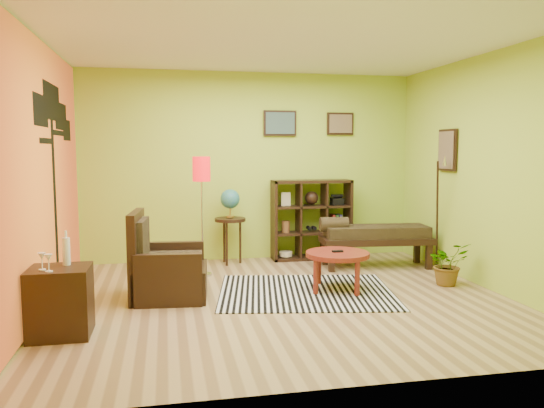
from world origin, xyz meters
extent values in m
plane|color=tan|center=(0.00, 0.00, 0.00)|extent=(5.00, 5.00, 0.00)
cube|color=#A7CC3B|center=(0.00, 2.25, 1.40)|extent=(5.00, 0.04, 2.80)
cube|color=#A7CC3B|center=(0.00, -2.25, 1.40)|extent=(5.00, 0.04, 2.80)
cube|color=#A7CC3B|center=(-2.50, 0.00, 1.40)|extent=(0.04, 4.50, 2.80)
cube|color=#A7CC3B|center=(2.50, 0.00, 1.40)|extent=(0.04, 4.50, 2.80)
cube|color=white|center=(0.00, 0.00, 2.80)|extent=(5.00, 4.50, 0.04)
cube|color=orange|center=(-2.48, 0.00, 1.40)|extent=(0.01, 4.45, 2.75)
cube|color=black|center=(-2.46, 0.55, 1.05)|extent=(0.01, 0.14, 2.10)
cube|color=black|center=(-2.46, 0.05, 2.05)|extent=(0.01, 0.65, 0.32)
cube|color=black|center=(-2.46, 0.60, 2.18)|extent=(0.01, 0.85, 0.40)
cube|color=black|center=(-2.46, 1.10, 2.05)|extent=(0.01, 0.70, 0.32)
cube|color=black|center=(-2.46, 1.45, 1.90)|extent=(0.01, 0.50, 0.26)
cube|color=black|center=(0.45, 2.22, 2.05)|extent=(0.50, 0.03, 0.38)
cube|color=#4A6968|center=(0.45, 2.19, 2.05)|extent=(0.44, 0.01, 0.32)
cube|color=black|center=(1.40, 2.22, 2.05)|extent=(0.42, 0.03, 0.34)
cube|color=#846C4F|center=(1.40, 2.19, 2.05)|extent=(0.36, 0.01, 0.28)
cube|color=black|center=(2.47, 0.90, 1.65)|extent=(0.03, 0.44, 0.56)
cube|color=#846C4F|center=(2.44, 0.90, 1.65)|extent=(0.01, 0.38, 0.50)
cylinder|color=black|center=(2.35, 0.90, 0.78)|extent=(0.23, 0.34, 1.46)
cone|color=silver|center=(2.35, 0.75, 1.52)|extent=(0.08, 0.09, 0.16)
cube|color=silver|center=(0.33, 0.21, 0.01)|extent=(2.24, 1.92, 0.01)
cylinder|color=maroon|center=(0.71, 0.22, 0.43)|extent=(0.75, 0.75, 0.05)
cylinder|color=maroon|center=(1.02, 0.36, 0.20)|extent=(0.06, 0.06, 0.41)
cylinder|color=maroon|center=(0.58, 0.52, 0.20)|extent=(0.06, 0.06, 0.41)
cylinder|color=maroon|center=(0.85, -0.08, 0.20)|extent=(0.06, 0.06, 0.41)
cylinder|color=maroon|center=(0.41, 0.08, 0.20)|extent=(0.06, 0.06, 0.41)
cube|color=black|center=(0.71, 0.22, 0.47)|extent=(0.13, 0.05, 0.02)
cube|color=black|center=(-1.21, 0.29, 0.18)|extent=(0.85, 0.84, 0.36)
cube|color=black|center=(-1.59, 0.33, 0.49)|extent=(0.16, 0.77, 0.98)
cube|color=black|center=(-1.25, -0.07, 0.29)|extent=(0.72, 0.16, 0.57)
cube|color=black|center=(-1.18, 0.66, 0.29)|extent=(0.72, 0.16, 0.57)
cube|color=#F2C672|center=(-1.19, 0.29, 0.42)|extent=(0.68, 0.66, 0.12)
cube|color=#F2C672|center=(-1.52, 0.32, 0.67)|extent=(0.13, 0.58, 0.45)
cube|color=black|center=(-2.20, -0.75, 0.31)|extent=(0.52, 0.48, 0.62)
cylinder|color=white|center=(-2.15, -0.65, 0.75)|extent=(0.07, 0.07, 0.25)
cylinder|color=white|center=(-2.15, -0.65, 0.90)|extent=(0.02, 0.02, 0.07)
cylinder|color=white|center=(-2.32, -0.83, 0.63)|extent=(0.06, 0.06, 0.01)
cylinder|color=white|center=(-2.32, -0.83, 0.68)|extent=(0.01, 0.01, 0.09)
cone|color=white|center=(-2.32, -0.83, 0.75)|extent=(0.07, 0.07, 0.06)
cylinder|color=white|center=(-2.25, -0.91, 0.63)|extent=(0.06, 0.06, 0.01)
cylinder|color=white|center=(-2.25, -0.91, 0.68)|extent=(0.01, 0.01, 0.09)
cone|color=white|center=(-2.25, -0.91, 0.75)|extent=(0.07, 0.07, 0.06)
cylinder|color=silver|center=(-0.80, 1.27, 0.01)|extent=(0.24, 0.24, 0.03)
cylinder|color=silver|center=(-0.80, 1.27, 0.73)|extent=(0.02, 0.02, 1.45)
cylinder|color=red|center=(-0.80, 1.27, 1.41)|extent=(0.23, 0.23, 0.32)
cylinder|color=black|center=(-0.35, 1.92, 0.65)|extent=(0.45, 0.45, 0.04)
cylinder|color=black|center=(-0.20, 1.93, 0.31)|extent=(0.03, 0.03, 0.62)
cylinder|color=black|center=(-0.43, 2.05, 0.31)|extent=(0.03, 0.03, 0.62)
cylinder|color=black|center=(-0.42, 1.79, 0.31)|extent=(0.03, 0.03, 0.62)
cylinder|color=gold|center=(-0.35, 1.92, 0.69)|extent=(0.11, 0.11, 0.02)
cylinder|color=gold|center=(-0.35, 1.92, 0.76)|extent=(0.02, 0.02, 0.11)
sphere|color=#1B55AC|center=(-0.35, 1.92, 0.95)|extent=(0.28, 0.28, 0.28)
cube|color=black|center=(0.32, 2.03, 0.60)|extent=(0.04, 0.35, 1.20)
cube|color=black|center=(1.48, 2.03, 0.60)|extent=(0.04, 0.35, 1.20)
cube|color=black|center=(0.90, 2.03, 0.02)|extent=(1.20, 0.35, 0.04)
cube|color=black|center=(0.90, 2.03, 1.18)|extent=(1.20, 0.35, 0.04)
cube|color=black|center=(0.70, 2.03, 0.60)|extent=(0.03, 0.33, 1.12)
cube|color=black|center=(1.10, 2.03, 0.60)|extent=(0.03, 0.33, 1.12)
cube|color=black|center=(0.90, 2.03, 0.40)|extent=(1.12, 0.33, 0.03)
cube|color=black|center=(0.90, 2.03, 0.80)|extent=(1.12, 0.33, 0.03)
cylinder|color=beige|center=(0.50, 2.03, 0.09)|extent=(0.20, 0.20, 0.07)
sphere|color=black|center=(0.90, 2.03, 0.93)|extent=(0.20, 0.20, 0.20)
cube|color=black|center=(1.30, 2.03, 0.87)|extent=(0.18, 0.15, 0.10)
cylinder|color=black|center=(0.86, 2.03, 0.47)|extent=(0.06, 0.12, 0.06)
cylinder|color=black|center=(0.94, 2.03, 0.47)|extent=(0.06, 0.12, 0.06)
ellipsoid|color=#384C26|center=(1.30, 2.03, 0.10)|extent=(0.18, 0.18, 0.09)
cylinder|color=brown|center=(0.50, 2.03, 0.50)|extent=(0.12, 0.12, 0.18)
cube|color=beige|center=(0.50, 2.03, 0.92)|extent=(0.14, 0.03, 0.20)
cube|color=maroon|center=(1.23, 2.03, 0.54)|extent=(0.04, 0.18, 0.26)
cube|color=#1E4C1E|center=(1.28, 2.03, 0.54)|extent=(0.04, 0.18, 0.26)
cube|color=navy|center=(1.34, 2.03, 0.54)|extent=(0.04, 0.18, 0.26)
cube|color=black|center=(1.64, 1.30, 0.39)|extent=(1.60, 0.70, 0.09)
cube|color=#F2C672|center=(1.64, 1.30, 0.51)|extent=(1.48, 0.62, 0.16)
cylinder|color=#F2C672|center=(1.03, 1.35, 0.62)|extent=(0.40, 0.23, 0.20)
cube|color=black|center=(2.35, 1.45, 0.17)|extent=(0.08, 0.08, 0.34)
cube|color=black|center=(0.98, 1.58, 0.17)|extent=(0.08, 0.08, 0.34)
cube|color=black|center=(2.31, 1.01, 0.17)|extent=(0.08, 0.08, 0.34)
cube|color=black|center=(0.94, 1.14, 0.17)|extent=(0.08, 0.08, 0.34)
imported|color=#26661E|center=(2.12, 0.19, 0.21)|extent=(0.53, 0.58, 0.42)
camera|label=1|loc=(-1.26, -5.64, 1.67)|focal=35.00mm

